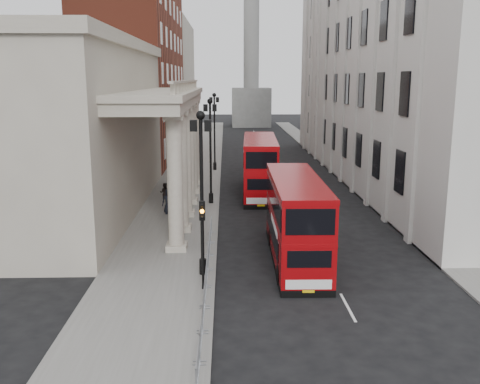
{
  "coord_description": "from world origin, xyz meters",
  "views": [
    {
      "loc": [
        0.61,
        -22.02,
        9.97
      ],
      "look_at": [
        1.51,
        11.68,
        2.78
      ],
      "focal_mm": 40.0,
      "sensor_mm": 36.0,
      "label": 1
    }
  ],
  "objects_px": {
    "monument_column": "(251,49)",
    "lamp_post_south": "(202,182)",
    "traffic_light": "(202,229)",
    "lamp_post_mid": "(210,144)",
    "bus_near": "(296,218)",
    "pedestrian_a": "(174,207)",
    "lamp_post_north": "(214,126)",
    "pedestrian_b": "(165,193)",
    "pedestrian_c": "(168,201)",
    "bus_far": "(260,165)"
  },
  "relations": [
    {
      "from": "monument_column",
      "to": "lamp_post_south",
      "type": "xyz_separation_m",
      "value": [
        -6.6,
        -88.0,
        -11.07
      ]
    },
    {
      "from": "lamp_post_south",
      "to": "traffic_light",
      "type": "bearing_deg",
      "value": -87.16
    },
    {
      "from": "monument_column",
      "to": "lamp_post_mid",
      "type": "height_order",
      "value": "monument_column"
    },
    {
      "from": "bus_near",
      "to": "pedestrian_a",
      "type": "height_order",
      "value": "bus_near"
    },
    {
      "from": "lamp_post_mid",
      "to": "traffic_light",
      "type": "distance_m",
      "value": 18.11
    },
    {
      "from": "lamp_post_mid",
      "to": "pedestrian_a",
      "type": "height_order",
      "value": "lamp_post_mid"
    },
    {
      "from": "lamp_post_north",
      "to": "lamp_post_south",
      "type": "bearing_deg",
      "value": -90.0
    },
    {
      "from": "monument_column",
      "to": "traffic_light",
      "type": "relative_size",
      "value": 12.6
    },
    {
      "from": "pedestrian_b",
      "to": "lamp_post_north",
      "type": "bearing_deg",
      "value": -98.18
    },
    {
      "from": "traffic_light",
      "to": "lamp_post_south",
      "type": "bearing_deg",
      "value": 92.84
    },
    {
      "from": "traffic_light",
      "to": "bus_near",
      "type": "bearing_deg",
      "value": 41.71
    },
    {
      "from": "lamp_post_mid",
      "to": "pedestrian_c",
      "type": "height_order",
      "value": "lamp_post_mid"
    },
    {
      "from": "lamp_post_mid",
      "to": "pedestrian_a",
      "type": "xyz_separation_m",
      "value": [
        -2.54,
        -4.92,
        -3.95
      ]
    },
    {
      "from": "lamp_post_south",
      "to": "pedestrian_b",
      "type": "relative_size",
      "value": 5.23
    },
    {
      "from": "pedestrian_c",
      "to": "pedestrian_b",
      "type": "bearing_deg",
      "value": 99.23
    },
    {
      "from": "monument_column",
      "to": "pedestrian_a",
      "type": "xyz_separation_m",
      "value": [
        -9.14,
        -76.92,
        -15.02
      ]
    },
    {
      "from": "bus_near",
      "to": "pedestrian_a",
      "type": "distance_m",
      "value": 11.63
    },
    {
      "from": "bus_far",
      "to": "pedestrian_c",
      "type": "bearing_deg",
      "value": -132.98
    },
    {
      "from": "lamp_post_north",
      "to": "bus_far",
      "type": "relative_size",
      "value": 0.72
    },
    {
      "from": "lamp_post_south",
      "to": "monument_column",
      "type": "bearing_deg",
      "value": 85.71
    },
    {
      "from": "lamp_post_north",
      "to": "pedestrian_b",
      "type": "bearing_deg",
      "value": -103.48
    },
    {
      "from": "pedestrian_a",
      "to": "pedestrian_c",
      "type": "height_order",
      "value": "pedestrian_c"
    },
    {
      "from": "monument_column",
      "to": "lamp_post_mid",
      "type": "bearing_deg",
      "value": -95.24
    },
    {
      "from": "pedestrian_b",
      "to": "monument_column",
      "type": "bearing_deg",
      "value": -92.92
    },
    {
      "from": "lamp_post_north",
      "to": "pedestrian_c",
      "type": "height_order",
      "value": "lamp_post_north"
    },
    {
      "from": "lamp_post_north",
      "to": "pedestrian_c",
      "type": "relative_size",
      "value": 4.45
    },
    {
      "from": "lamp_post_south",
      "to": "lamp_post_mid",
      "type": "relative_size",
      "value": 1.0
    },
    {
      "from": "lamp_post_mid",
      "to": "traffic_light",
      "type": "bearing_deg",
      "value": -89.68
    },
    {
      "from": "pedestrian_a",
      "to": "pedestrian_c",
      "type": "relative_size",
      "value": 0.9
    },
    {
      "from": "bus_near",
      "to": "pedestrian_a",
      "type": "bearing_deg",
      "value": 131.94
    },
    {
      "from": "lamp_post_south",
      "to": "bus_far",
      "type": "distance_m",
      "value": 20.31
    },
    {
      "from": "lamp_post_north",
      "to": "pedestrian_a",
      "type": "distance_m",
      "value": 21.43
    },
    {
      "from": "pedestrian_b",
      "to": "bus_far",
      "type": "bearing_deg",
      "value": -151.37
    },
    {
      "from": "monument_column",
      "to": "bus_near",
      "type": "distance_m",
      "value": 86.67
    },
    {
      "from": "pedestrian_a",
      "to": "pedestrian_b",
      "type": "bearing_deg",
      "value": 112.51
    },
    {
      "from": "pedestrian_c",
      "to": "bus_near",
      "type": "bearing_deg",
      "value": -52.86
    },
    {
      "from": "lamp_post_mid",
      "to": "pedestrian_b",
      "type": "relative_size",
      "value": 5.23
    },
    {
      "from": "lamp_post_mid",
      "to": "bus_near",
      "type": "distance_m",
      "value": 14.72
    },
    {
      "from": "pedestrian_b",
      "to": "lamp_post_south",
      "type": "bearing_deg",
      "value": 108.27
    },
    {
      "from": "traffic_light",
      "to": "pedestrian_b",
      "type": "bearing_deg",
      "value": 101.88
    },
    {
      "from": "lamp_post_mid",
      "to": "bus_near",
      "type": "height_order",
      "value": "lamp_post_mid"
    },
    {
      "from": "monument_column",
      "to": "traffic_light",
      "type": "bearing_deg",
      "value": -94.13
    },
    {
      "from": "lamp_post_south",
      "to": "pedestrian_a",
      "type": "distance_m",
      "value": 12.04
    },
    {
      "from": "lamp_post_south",
      "to": "pedestrian_b",
      "type": "bearing_deg",
      "value": 102.97
    },
    {
      "from": "lamp_post_mid",
      "to": "monument_column",
      "type": "bearing_deg",
      "value": 84.76
    },
    {
      "from": "pedestrian_a",
      "to": "monument_column",
      "type": "bearing_deg",
      "value": 92.59
    },
    {
      "from": "lamp_post_north",
      "to": "bus_near",
      "type": "relative_size",
      "value": 0.77
    },
    {
      "from": "lamp_post_mid",
      "to": "pedestrian_a",
      "type": "distance_m",
      "value": 6.79
    },
    {
      "from": "traffic_light",
      "to": "bus_near",
      "type": "relative_size",
      "value": 0.4
    },
    {
      "from": "traffic_light",
      "to": "pedestrian_c",
      "type": "distance_m",
      "value": 15.13
    }
  ]
}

